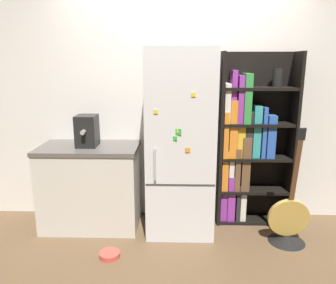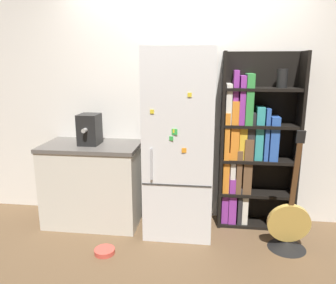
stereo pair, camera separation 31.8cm
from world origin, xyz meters
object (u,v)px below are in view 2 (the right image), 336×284
(bookshelf, at_px, (249,147))
(espresso_machine, at_px, (90,129))
(pet_bowl, at_px, (105,251))
(guitar, at_px, (288,232))
(refrigerator, at_px, (180,143))

(bookshelf, xyz_separation_m, espresso_machine, (-1.65, -0.17, 0.18))
(bookshelf, relative_size, espresso_machine, 5.72)
(bookshelf, distance_m, espresso_machine, 1.67)
(pet_bowl, bearing_deg, guitar, 10.19)
(refrigerator, relative_size, bookshelf, 1.02)
(refrigerator, bearing_deg, espresso_machine, 178.51)
(refrigerator, distance_m, pet_bowl, 1.25)
(bookshelf, bearing_deg, refrigerator, -164.33)
(refrigerator, bearing_deg, guitar, -14.96)
(bookshelf, bearing_deg, guitar, -54.43)
(bookshelf, height_order, pet_bowl, bookshelf)
(refrigerator, height_order, pet_bowl, refrigerator)
(refrigerator, distance_m, espresso_machine, 0.95)
(espresso_machine, relative_size, pet_bowl, 1.67)
(espresso_machine, distance_m, guitar, 2.19)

